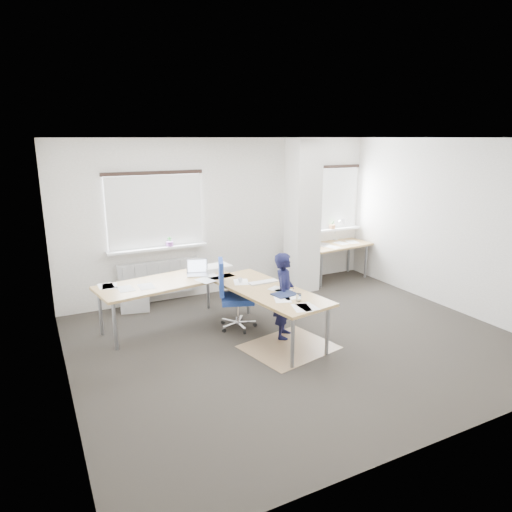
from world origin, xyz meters
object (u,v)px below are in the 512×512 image
desk_main (218,287)px  task_chair (235,309)px  desk_side (336,246)px  person (284,296)px

desk_main → task_chair: 0.47m
desk_side → person: size_ratio=1.17×
desk_side → desk_main: bearing=-163.0°
desk_side → person: (-2.33, -1.94, -0.06)m
desk_main → task_chair: task_chair is taller
person → desk_side: bearing=-13.2°
task_chair → person: bearing=-29.1°
desk_side → person: 3.03m
desk_side → task_chair: bearing=-160.8°
task_chair → desk_side: bearing=45.5°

